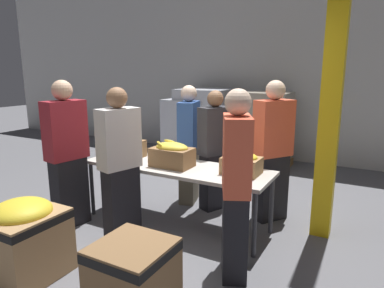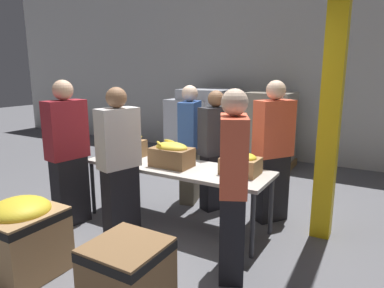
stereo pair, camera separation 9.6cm
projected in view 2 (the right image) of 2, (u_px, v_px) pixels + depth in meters
ground_plane at (176, 222)px, 4.28m from camera, size 30.00×30.00×0.00m
wall_back at (274, 64)px, 7.06m from camera, size 16.00×0.08×4.00m
sorting_table at (176, 170)px, 4.14m from camera, size 2.33×0.73×0.74m
banana_box_0 at (126, 146)px, 4.55m from camera, size 0.48×0.30×0.29m
banana_box_1 at (172, 154)px, 4.06m from camera, size 0.48×0.31×0.31m
banana_box_2 at (240, 163)px, 3.76m from camera, size 0.41×0.31×0.25m
volunteer_0 at (273, 153)px, 4.20m from camera, size 0.46×0.52×1.75m
volunteer_1 at (68, 155)px, 4.10m from camera, size 0.31×0.50×1.76m
volunteer_2 at (190, 145)px, 4.82m from camera, size 0.33×0.49×1.67m
volunteer_3 at (119, 164)px, 3.82m from camera, size 0.34×0.50×1.69m
volunteer_4 at (232, 187)px, 3.01m from camera, size 0.41×0.52×1.72m
volunteer_5 at (215, 152)px, 4.57m from camera, size 0.38×0.48×1.61m
donation_bin_0 at (23, 234)px, 3.14m from camera, size 0.63×0.63×0.74m
donation_bin_1 at (128, 280)px, 2.54m from camera, size 0.54×0.54×0.64m
support_pillar at (335, 57)px, 3.55m from camera, size 0.21×0.21×4.00m
pallet_stack_0 at (270, 131)px, 6.59m from camera, size 0.90×0.90×1.46m
pallet_stack_1 at (209, 125)px, 7.26m from camera, size 1.14×1.14×1.49m
pallet_stack_2 at (194, 129)px, 7.34m from camera, size 1.04×1.04×1.27m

